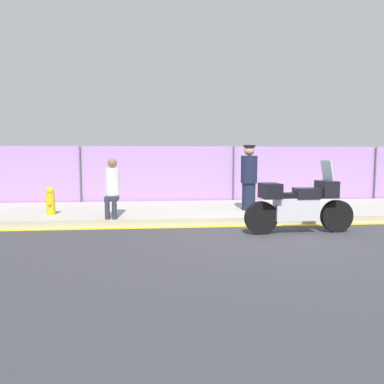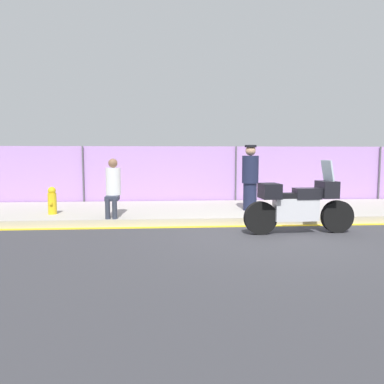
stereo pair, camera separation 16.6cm
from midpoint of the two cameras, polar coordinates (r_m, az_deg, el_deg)
The scene contains 8 objects.
ground_plane at distance 7.56m, azimuth 12.81°, elevation -6.57°, with size 120.00×120.00×0.00m, color #38383D.
sidewalk at distance 10.29m, azimuth 7.76°, elevation -2.81°, with size 34.98×3.39×0.17m.
curb_paint_stripe at distance 8.59m, azimuth 10.49°, elevation -5.05°, with size 34.98×0.18×0.01m.
storefront_fence at distance 11.94m, azimuth 5.84°, elevation 2.45°, with size 33.24×0.17×1.86m.
motorcycle at distance 7.85m, azimuth 15.37°, elevation -1.77°, with size 2.28×0.55×1.48m.
officer_standing at distance 9.72m, azimuth 8.19°, elevation 2.23°, with size 0.42×0.42×1.67m.
person_seated_on_curb at distance 8.77m, azimuth -12.58°, elevation 1.12°, with size 0.34×0.67×1.34m.
fire_hydrant at distance 9.54m, azimuth -21.22°, elevation -1.29°, with size 0.20×0.25×0.66m.
Camera 1 is at (-2.43, -7.00, 1.57)m, focal length 35.00 mm.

